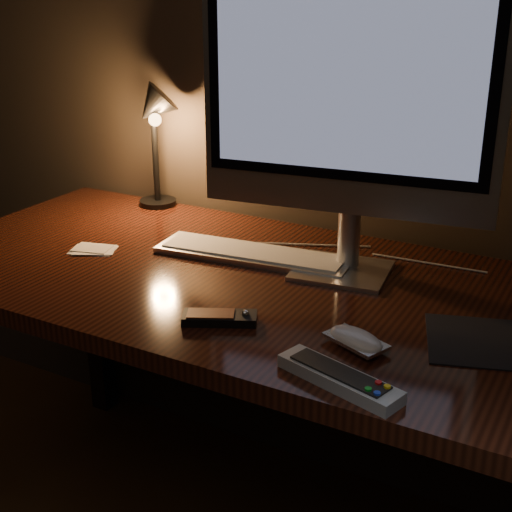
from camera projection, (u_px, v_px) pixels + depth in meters
The scene contains 10 objects.
desk at pixel (264, 317), 1.66m from camera, with size 1.60×0.75×0.75m.
monitor at pixel (349, 96), 1.43m from camera, with size 0.62×0.21×0.66m.
keyboard at pixel (253, 254), 1.66m from camera, with size 0.46×0.13×0.02m, color silver.
mousepad at pixel (497, 343), 1.27m from camera, with size 0.24×0.20×0.00m, color black.
mouse at pixel (356, 342), 1.26m from camera, with size 0.11×0.06×0.02m, color white.
media_remote at pixel (220, 317), 1.35m from camera, with size 0.15×0.11×0.03m.
tv_remote at pixel (339, 378), 1.14m from camera, with size 0.23×0.11×0.03m.
papers at pixel (93, 249), 1.71m from camera, with size 0.11×0.07×0.01m, color white.
desk_lamp at pixel (154, 124), 1.93m from camera, with size 0.18×0.19×0.36m.
cable at pixel (367, 255), 1.67m from camera, with size 0.00×0.00×0.54m, color white.
Camera 1 is at (0.70, 0.61, 1.36)m, focal length 50.00 mm.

